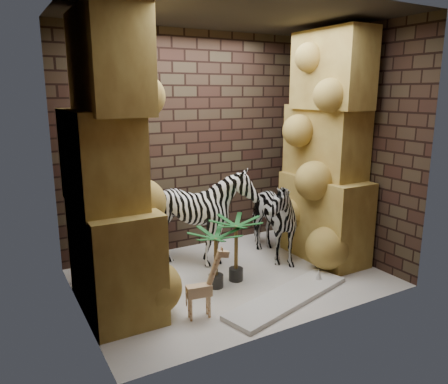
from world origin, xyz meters
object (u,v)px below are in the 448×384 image
zebra_right (268,211)px  palm_front (236,249)px  palm_back (216,259)px  surfboard (288,297)px  giraffe_toy (199,283)px  zebra_left (202,220)px

zebra_right → palm_front: 0.88m
palm_back → surfboard: size_ratio=0.41×
giraffe_toy → palm_back: bearing=57.6°
zebra_left → palm_back: 0.76m
palm_back → surfboard: (0.54, -0.65, -0.32)m
palm_front → palm_back: palm_front is taller
zebra_left → surfboard: 1.50m
zebra_right → giraffe_toy: zebra_right is taller
zebra_left → giraffe_toy: (-0.64, -1.22, -0.22)m
giraffe_toy → palm_back: 0.70m
zebra_left → palm_back: size_ratio=1.88×
zebra_right → palm_front: (-0.73, -0.41, -0.27)m
giraffe_toy → surfboard: (1.00, -0.13, -0.34)m
palm_back → giraffe_toy: bearing=-132.0°
zebra_left → giraffe_toy: size_ratio=1.77×
giraffe_toy → surfboard: 1.07m
zebra_right → surfboard: size_ratio=0.79×
giraffe_toy → surfboard: bearing=2.2°
zebra_left → surfboard: (0.36, -1.35, -0.56)m
zebra_left → palm_front: 0.69m
zebra_left → giraffe_toy: zebra_left is taller
zebra_right → giraffe_toy: 1.81m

